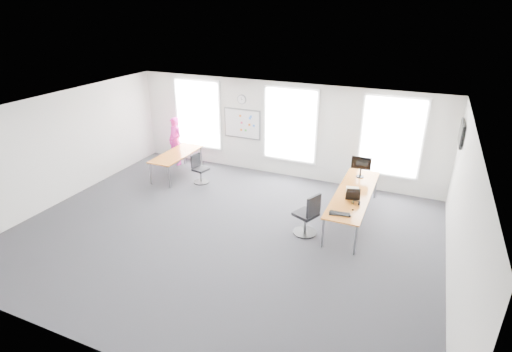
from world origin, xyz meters
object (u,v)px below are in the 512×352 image
at_px(desk_right, 354,194).
at_px(monitor, 361,165).
at_px(keyboard, 339,214).
at_px(headphones, 356,203).
at_px(chair_left, 199,170).
at_px(chair_right, 308,217).
at_px(desk_left, 176,155).
at_px(person, 175,141).

distance_m(desk_right, monitor, 1.12).
bearing_deg(monitor, keyboard, -93.79).
bearing_deg(headphones, monitor, 101.02).
height_order(chair_left, headphones, chair_left).
bearing_deg(monitor, chair_left, -176.04).
distance_m(chair_left, keyboard, 5.07).
height_order(chair_right, monitor, monitor).
distance_m(desk_right, chair_left, 4.86).
distance_m(desk_left, chair_right, 5.26).
xyz_separation_m(person, monitor, (6.31, -0.46, 0.31)).
xyz_separation_m(desk_left, keyboard, (5.69, -1.95, 0.12)).
height_order(desk_right, chair_right, chair_right).
distance_m(desk_left, headphones, 6.09).
distance_m(chair_right, chair_left, 4.29).
relative_size(person, monitor, 2.80).
relative_size(chair_right, monitor, 1.84).
bearing_deg(chair_left, monitor, -72.42).
xyz_separation_m(chair_left, headphones, (4.99, -1.13, 0.43)).
xyz_separation_m(desk_right, chair_left, (-4.82, 0.49, -0.33)).
bearing_deg(desk_right, desk_left, 173.14).
height_order(person, monitor, person).
bearing_deg(person, desk_right, 7.32).
distance_m(desk_left, chair_left, 1.02).
bearing_deg(chair_right, keyboard, 103.77).
distance_m(desk_left, keyboard, 6.02).
distance_m(desk_right, person, 6.52).
relative_size(desk_left, person, 1.22).
height_order(desk_left, monitor, monitor).
bearing_deg(monitor, desk_right, -90.58).
xyz_separation_m(keyboard, headphones, (0.25, 0.62, 0.04)).
bearing_deg(desk_left, chair_left, -12.12).
bearing_deg(person, chair_left, -12.98).
relative_size(desk_left, chair_right, 1.86).
height_order(desk_right, person, person).
relative_size(chair_right, chair_left, 1.19).
relative_size(desk_left, headphones, 10.57).
bearing_deg(monitor, person, 173.20).
distance_m(chair_right, keyboard, 0.84).
height_order(keyboard, headphones, headphones).
bearing_deg(monitor, desk_left, -179.17).
bearing_deg(keyboard, desk_right, 72.91).
distance_m(chair_left, person, 1.88).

